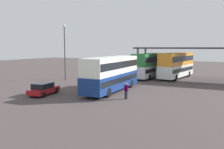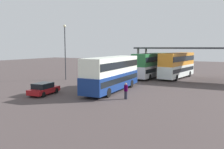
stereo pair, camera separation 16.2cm
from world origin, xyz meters
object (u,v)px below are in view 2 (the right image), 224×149
Objects in this scene: double_decker_mid_row at (177,64)px; pedestrian_waiting at (126,91)px; lamppost_tall at (65,46)px; double_decker_near_canopy at (151,64)px; double_decker_main at (112,72)px; parked_hatchback at (44,89)px.

double_decker_mid_row is 6.41× the size of pedestrian_waiting.
double_decker_near_canopy is at bearing 39.01° from lamppost_tall.
double_decker_mid_row is at bearing -144.19° from pedestrian_waiting.
double_decker_mid_row is at bearing -17.43° from double_decker_main.
double_decker_near_canopy reaches higher than pedestrian_waiting.
double_decker_main reaches higher than pedestrian_waiting.
parked_hatchback is 9.22m from pedestrian_waiting.
double_decker_main is 1.03× the size of double_decker_mid_row.
parked_hatchback is at bearing -61.86° from lamppost_tall.
double_decker_near_canopy is 6.55× the size of pedestrian_waiting.
lamppost_tall is at bearing 132.01° from double_decker_near_canopy.
double_decker_near_canopy is at bearing -23.72° from parked_hatchback.
double_decker_near_canopy is at bearing -131.02° from pedestrian_waiting.
double_decker_main is at bearing -96.00° from pedestrian_waiting.
double_decker_main is 1.26× the size of lamppost_tall.
double_decker_mid_row reaches higher than parked_hatchback.
pedestrian_waiting is at bearing -83.43° from parked_hatchback.
double_decker_mid_row is 18.92m from pedestrian_waiting.
double_decker_near_canopy is 17.90m from pedestrian_waiting.
double_decker_main is 12.86m from lamppost_tall.
double_decker_near_canopy is at bearing -2.63° from double_decker_main.
double_decker_near_canopy is 14.81m from lamppost_tall.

